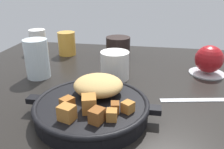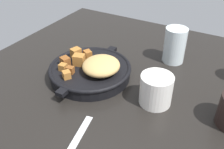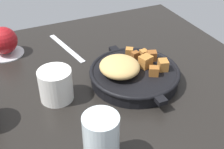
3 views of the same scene
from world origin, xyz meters
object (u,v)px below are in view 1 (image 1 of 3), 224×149
(juice_glass_amber, at_px, (67,44))
(water_glass_tall, at_px, (37,59))
(butter_knife, at_px, (204,100))
(white_creamer_pitcher, at_px, (38,41))
(red_apple, at_px, (209,59))
(ceramic_mug_white, at_px, (115,65))
(cast_iron_skillet, at_px, (93,104))
(coffee_mug_dark, at_px, (118,48))

(juice_glass_amber, height_order, water_glass_tall, water_glass_tall)
(butter_knife, xyz_separation_m, white_creamer_pitcher, (-0.57, 0.30, 0.04))
(red_apple, height_order, ceramic_mug_white, red_apple)
(water_glass_tall, bearing_deg, red_apple, 12.52)
(white_creamer_pitcher, height_order, ceramic_mug_white, white_creamer_pitcher)
(butter_knife, bearing_deg, water_glass_tall, 160.32)
(cast_iron_skillet, bearing_deg, ceramic_mug_white, 86.04)
(butter_knife, relative_size, water_glass_tall, 1.87)
(ceramic_mug_white, height_order, coffee_mug_dark, ceramic_mug_white)
(butter_knife, height_order, white_creamer_pitcher, white_creamer_pitcher)
(water_glass_tall, bearing_deg, butter_knife, -8.59)
(red_apple, xyz_separation_m, white_creamer_pitcher, (-0.61, 0.12, -0.00))
(cast_iron_skillet, height_order, juice_glass_amber, juice_glass_amber)
(butter_knife, bearing_deg, white_creamer_pitcher, 141.01)
(water_glass_tall, bearing_deg, juice_glass_amber, 88.08)
(red_apple, bearing_deg, butter_knife, -102.95)
(red_apple, height_order, coffee_mug_dark, red_apple)
(juice_glass_amber, bearing_deg, cast_iron_skillet, -63.31)
(butter_knife, distance_m, white_creamer_pitcher, 0.65)
(water_glass_tall, bearing_deg, white_creamer_pitcher, 115.94)
(cast_iron_skillet, height_order, ceramic_mug_white, ceramic_mug_white)
(butter_knife, bearing_deg, cast_iron_skillet, -167.26)
(red_apple, relative_size, butter_knife, 0.39)
(white_creamer_pitcher, distance_m, coffee_mug_dark, 0.32)
(red_apple, bearing_deg, water_glass_tall, -167.48)
(butter_knife, xyz_separation_m, juice_glass_amber, (-0.45, 0.30, 0.04))
(white_creamer_pitcher, xyz_separation_m, water_glass_tall, (0.11, -0.23, 0.01))
(ceramic_mug_white, xyz_separation_m, water_glass_tall, (-0.23, -0.03, 0.02))
(butter_knife, xyz_separation_m, water_glass_tall, (-0.46, 0.07, 0.06))
(cast_iron_skillet, relative_size, red_apple, 3.43)
(red_apple, distance_m, butter_knife, 0.19)
(red_apple, height_order, butter_knife, red_apple)
(red_apple, distance_m, ceramic_mug_white, 0.29)
(butter_knife, relative_size, coffee_mug_dark, 2.43)
(water_glass_tall, distance_m, coffee_mug_dark, 0.30)
(butter_knife, relative_size, juice_glass_amber, 2.43)
(red_apple, relative_size, white_creamer_pitcher, 0.92)
(cast_iron_skillet, bearing_deg, water_glass_tall, 139.69)
(red_apple, height_order, juice_glass_amber, red_apple)
(white_creamer_pitcher, distance_m, water_glass_tall, 0.26)
(white_creamer_pitcher, bearing_deg, juice_glass_amber, -3.98)
(cast_iron_skillet, distance_m, red_apple, 0.41)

